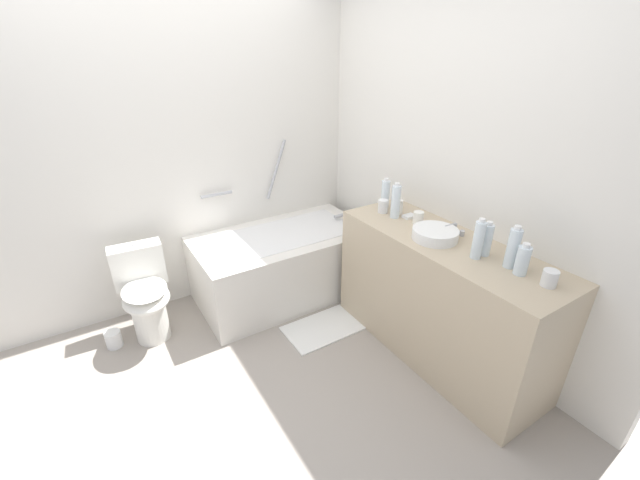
{
  "coord_description": "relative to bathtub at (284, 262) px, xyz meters",
  "views": [
    {
      "loc": [
        -0.64,
        -1.82,
        1.98
      ],
      "look_at": [
        0.59,
        0.14,
        0.85
      ],
      "focal_mm": 22.3,
      "sensor_mm": 36.0,
      "label": 1
    }
  ],
  "objects": [
    {
      "name": "toilet_paper_roll",
      "position": [
        -1.39,
        0.02,
        -0.24
      ],
      "size": [
        0.11,
        0.11,
        0.13
      ],
      "primitive_type": "cylinder",
      "color": "white",
      "rests_on": "ground_plane"
    },
    {
      "name": "bath_mat",
      "position": [
        0.04,
        -0.62,
        -0.3
      ],
      "size": [
        0.64,
        0.37,
        0.01
      ],
      "primitive_type": "cube",
      "color": "white",
      "rests_on": "ground_plane"
    },
    {
      "name": "water_bottle_3",
      "position": [
        0.6,
        -1.46,
        0.66
      ],
      "size": [
        0.06,
        0.06,
        0.21
      ],
      "color": "silver",
      "rests_on": "vanity_counter"
    },
    {
      "name": "water_bottle_1",
      "position": [
        0.6,
        -0.56,
        0.67
      ],
      "size": [
        0.06,
        0.06,
        0.23
      ],
      "color": "silver",
      "rests_on": "vanity_counter"
    },
    {
      "name": "water_bottle_4",
      "position": [
        0.59,
        -1.63,
        0.68
      ],
      "size": [
        0.07,
        0.07,
        0.25
      ],
      "color": "silver",
      "rests_on": "vanity_counter"
    },
    {
      "name": "drinking_glass_2",
      "position": [
        0.52,
        -0.63,
        0.61
      ],
      "size": [
        0.07,
        0.07,
        0.1
      ],
      "primitive_type": "cylinder",
      "color": "white",
      "rests_on": "vanity_counter"
    },
    {
      "name": "sink_faucet",
      "position": [
        0.68,
        -1.16,
        0.6
      ],
      "size": [
        0.12,
        0.15,
        0.07
      ],
      "color": "#AEAEB3",
      "rests_on": "vanity_counter"
    },
    {
      "name": "vanity_counter",
      "position": [
        0.55,
        -1.23,
        0.13
      ],
      "size": [
        0.53,
        1.54,
        0.87
      ],
      "primitive_type": "cube",
      "color": "tan",
      "rests_on": "ground_plane"
    },
    {
      "name": "bathtub",
      "position": [
        0.0,
        0.0,
        0.0
      ],
      "size": [
        1.46,
        0.79,
        1.26
      ],
      "color": "silver",
      "rests_on": "ground_plane"
    },
    {
      "name": "soap_dish",
      "position": [
        0.62,
        -0.81,
        0.58
      ],
      "size": [
        0.09,
        0.06,
        0.02
      ],
      "primitive_type": "cube",
      "color": "white",
      "rests_on": "vanity_counter"
    },
    {
      "name": "drinking_glass_1",
      "position": [
        0.59,
        -0.92,
        0.61
      ],
      "size": [
        0.07,
        0.07,
        0.09
      ],
      "primitive_type": "cylinder",
      "color": "white",
      "rests_on": "vanity_counter"
    },
    {
      "name": "water_bottle_2",
      "position": [
        0.52,
        -1.46,
        0.68
      ],
      "size": [
        0.06,
        0.06,
        0.25
      ],
      "color": "silver",
      "rests_on": "vanity_counter"
    },
    {
      "name": "water_bottle_0",
      "position": [
        0.53,
        -0.75,
        0.69
      ],
      "size": [
        0.07,
        0.07,
        0.26
      ],
      "color": "silver",
      "rests_on": "vanity_counter"
    },
    {
      "name": "ground_plane",
      "position": [
        -0.68,
        -0.88,
        -0.3
      ],
      "size": [
        4.0,
        4.0,
        0.0
      ],
      "primitive_type": "plane",
      "color": "#9E9389"
    },
    {
      "name": "drinking_glass_0",
      "position": [
        0.59,
        -1.86,
        0.61
      ],
      "size": [
        0.08,
        0.08,
        0.09
      ],
      "primitive_type": "cylinder",
      "color": "white",
      "rests_on": "vanity_counter"
    },
    {
      "name": "wall_right_mirror",
      "position": [
        0.87,
        -0.88,
        0.93
      ],
      "size": [
        0.1,
        2.95,
        2.47
      ],
      "primitive_type": "cube",
      "color": "silver",
      "rests_on": "ground_plane"
    },
    {
      "name": "water_bottle_5",
      "position": [
        0.57,
        -1.71,
        0.65
      ],
      "size": [
        0.07,
        0.07,
        0.18
      ],
      "color": "silver",
      "rests_on": "vanity_counter"
    },
    {
      "name": "wall_back_tiled",
      "position": [
        -0.68,
        0.45,
        0.93
      ],
      "size": [
        3.4,
        0.1,
        2.47
      ],
      "primitive_type": "cube",
      "color": "silver",
      "rests_on": "ground_plane"
    },
    {
      "name": "toilet",
      "position": [
        -1.12,
        0.02,
        0.05
      ],
      "size": [
        0.37,
        0.53,
        0.7
      ],
      "rotation": [
        0.0,
        0.0,
        -1.64
      ],
      "color": "white",
      "rests_on": "ground_plane"
    },
    {
      "name": "drinking_glass_3",
      "position": [
        0.61,
        -0.7,
        0.62
      ],
      "size": [
        0.07,
        0.07,
        0.1
      ],
      "primitive_type": "cylinder",
      "color": "white",
      "rests_on": "vanity_counter"
    },
    {
      "name": "sink_basin",
      "position": [
        0.51,
        -1.16,
        0.6
      ],
      "size": [
        0.29,
        0.29,
        0.07
      ],
      "primitive_type": "cylinder",
      "color": "white",
      "rests_on": "vanity_counter"
    }
  ]
}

